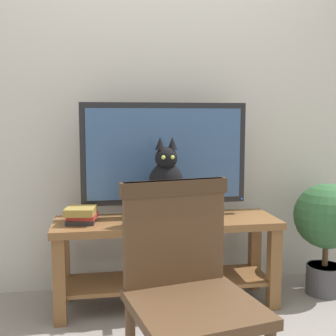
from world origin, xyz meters
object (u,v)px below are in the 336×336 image
(tv_stand, at_px, (167,245))
(media_box, at_px, (165,217))
(tv, at_px, (164,157))
(cat, at_px, (166,184))
(potted_plant, at_px, (327,224))
(wooden_chair, at_px, (186,282))
(book_stack, at_px, (81,215))

(tv_stand, height_order, media_box, media_box)
(tv, distance_m, cat, 0.24)
(tv, distance_m, potted_plant, 1.16)
(media_box, distance_m, wooden_chair, 0.93)
(media_box, xyz_separation_m, potted_plant, (1.09, 0.09, -0.11))
(book_stack, relative_size, potted_plant, 0.28)
(wooden_chair, bearing_deg, potted_plant, 41.23)
(cat, relative_size, potted_plant, 0.59)
(cat, bearing_deg, book_stack, 170.57)
(media_box, bearing_deg, tv, 82.35)
(wooden_chair, bearing_deg, tv_stand, 84.93)
(media_box, xyz_separation_m, wooden_chair, (-0.07, -0.93, -0.04))
(tv_stand, distance_m, book_stack, 0.56)
(cat, xyz_separation_m, wooden_chair, (-0.07, -0.91, -0.23))
(media_box, bearing_deg, book_stack, 172.25)
(wooden_chair, bearing_deg, cat, 85.76)
(book_stack, bearing_deg, potted_plant, 0.69)
(book_stack, bearing_deg, tv, 12.06)
(cat, bearing_deg, potted_plant, 5.29)
(cat, xyz_separation_m, potted_plant, (1.09, 0.10, -0.31))
(media_box, height_order, cat, cat)
(tv_stand, bearing_deg, cat, -102.32)
(potted_plant, bearing_deg, media_box, -175.49)
(media_box, bearing_deg, potted_plant, 4.51)
(media_box, bearing_deg, wooden_chair, -94.09)
(wooden_chair, bearing_deg, book_stack, 113.14)
(book_stack, bearing_deg, media_box, -7.75)
(tv, relative_size, media_box, 2.80)
(wooden_chair, relative_size, potted_plant, 1.24)
(potted_plant, bearing_deg, tv, 175.13)
(cat, distance_m, potted_plant, 1.13)
(wooden_chair, relative_size, book_stack, 4.45)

